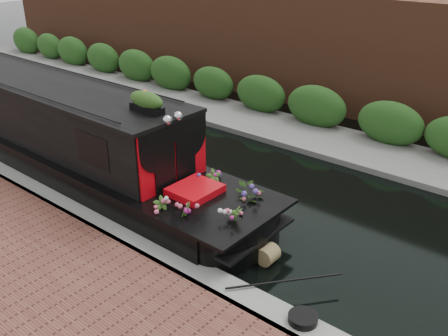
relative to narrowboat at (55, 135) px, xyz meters
The scene contains 8 objects.
ground 4.58m from the narrowboat, 26.25° to the left, with size 80.00×80.00×0.00m, color black.
near_bank_coping 4.33m from the narrowboat, 18.14° to the right, with size 40.00×0.60×0.50m, color gray.
far_bank_path 7.43m from the narrowboat, 56.96° to the left, with size 40.00×2.40×0.34m, color slate.
far_hedge 8.20m from the narrowboat, 60.42° to the left, with size 40.00×1.10×2.80m, color #204717.
far_brick_wall 10.07m from the narrowboat, 66.35° to the left, with size 40.00×1.00×8.00m, color brown.
narrowboat is the anchor object (origin of this frame).
rope_fender 7.01m from the narrowboat, ahead, with size 0.37×0.37×0.37m, color olive.
coiled_mooring_rope 8.59m from the narrowboat, ahead, with size 0.48×0.48×0.12m, color black.
Camera 1 is at (7.38, -8.70, 5.79)m, focal length 40.00 mm.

